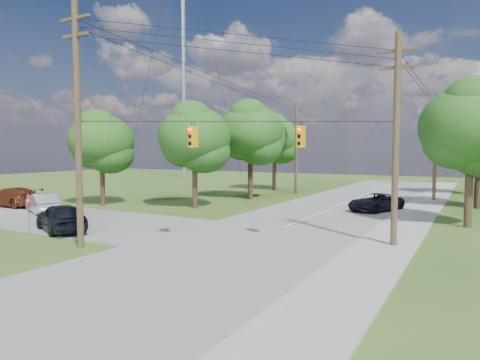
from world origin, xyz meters
The scene contains 22 objects.
ground centered at (0.00, 0.00, 0.00)m, with size 140.00×140.00×0.00m, color #314C19.
main_road centered at (2.00, 5.00, 0.01)m, with size 10.00×100.00×0.03m, color gray.
sidewalk_east centered at (8.70, 5.00, 0.06)m, with size 2.60×100.00×0.12m, color #9E9B93.
pole_sw centered at (-4.60, 0.40, 6.23)m, with size 2.00×0.32×12.00m.
pole_ne centered at (8.90, 8.00, 5.47)m, with size 2.00×0.32×10.50m.
pole_north_e centered at (8.90, 30.00, 5.13)m, with size 2.00×0.32×10.00m.
pole_north_w centered at (-5.00, 30.00, 5.13)m, with size 2.00×0.32×10.00m.
power_lines centered at (1.50, 11.54, 9.15)m, with size 13.93×29.62×4.93m.
traffic_signals centered at (2.55, 4.43, 5.50)m, with size 4.91×3.27×1.05m.
radio_mast centered at (-32.00, 46.00, 22.50)m, with size 0.70×0.70×45.00m, color #939698.
tree_w_near centered at (-8.00, 15.00, 5.92)m, with size 6.00×6.00×8.40m.
tree_w_mid centered at (-7.00, 23.00, 6.58)m, with size 6.40×6.40×9.22m.
tree_w_far centered at (-9.00, 33.00, 6.25)m, with size 6.00×6.00×8.73m.
tree_e_near centered at (12.00, 16.00, 6.25)m, with size 6.20×6.20×8.81m.
tree_e_mid centered at (12.50, 26.00, 6.91)m, with size 6.60×6.60×9.64m.
tree_e_far centered at (11.50, 38.00, 5.92)m, with size 5.80×5.80×8.32m.
tree_cross_n centered at (-16.00, 12.50, 5.59)m, with size 5.60×5.60×7.91m.
car_cross_dark centered at (-8.96, 2.70, 0.87)m, with size 1.98×4.91×1.67m, color black.
car_cross_silver centered at (-16.55, 6.98, 0.79)m, with size 1.60×4.60×1.52m, color #B0B1B7.
car_cross_far centered at (-22.09, 8.06, 0.84)m, with size 2.27×5.58×1.62m, color #572514.
car_main_north centered at (5.50, 20.42, 0.72)m, with size 2.28×4.95×1.37m, color black.
do_not_enter_sign centered at (-9.49, 1.00, 1.75)m, with size 0.74×0.36×2.40m.
Camera 1 is at (12.42, -13.98, 4.81)m, focal length 32.00 mm.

